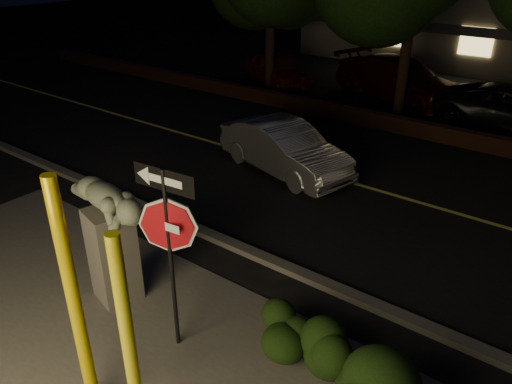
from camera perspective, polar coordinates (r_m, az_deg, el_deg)
ground at (r=15.07m, az=19.84°, el=3.79°), size 90.00×90.00×0.00m
road at (r=12.45m, az=15.30°, el=-0.32°), size 80.00×8.00×0.01m
lane_marking at (r=12.44m, az=15.31°, el=-0.27°), size 80.00×0.12×0.00m
curb at (r=9.22m, az=5.04°, el=-9.26°), size 80.00×0.25×0.12m
brick_wall at (r=16.16m, az=21.50°, el=5.98°), size 40.00×0.35×0.50m
parking_lot at (r=21.56m, az=26.06°, el=9.35°), size 40.00×12.00×0.01m
yellow_pole_left at (r=6.35m, az=-20.03°, el=-11.91°), size 0.17×0.17×3.33m
yellow_pole_right at (r=5.75m, az=-14.17°, el=-17.63°), size 0.15×0.15×3.03m
signpost at (r=6.77m, az=-10.05°, el=-3.87°), size 0.98×0.15×2.90m
sculpture at (r=8.29m, az=-16.36°, el=-3.95°), size 2.09×1.01×2.24m
hedge_center at (r=7.46m, az=5.44°, el=-15.75°), size 1.86×1.29×0.88m
silver_sedan at (r=13.04m, az=3.26°, el=5.01°), size 4.19×2.34×1.31m
parked_car_red at (r=21.70m, az=2.39°, el=13.90°), size 4.20×3.17×1.33m
parked_car_darkred at (r=20.23m, az=16.02°, el=12.31°), size 5.81×3.72×1.57m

